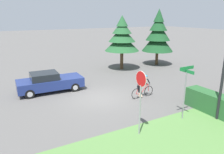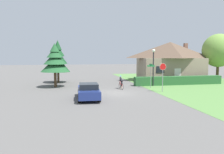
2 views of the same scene
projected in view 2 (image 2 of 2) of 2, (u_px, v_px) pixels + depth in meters
The scene contains 12 objects.
ground_plane at pixel (114, 93), 21.90m from camera, with size 140.00×140.00×0.00m, color #5B5956.
grass_verge_right at pixel (200, 85), 28.17m from camera, with size 16.00×36.00×0.01m, color #568442.
cottage_house at pixel (170, 61), 32.46m from camera, with size 10.03×7.18×5.74m.
hedge_row at pixel (179, 80), 28.01m from camera, with size 11.76×0.90×1.10m, color #285B2D.
sedan_left_lane at pixel (88, 91), 18.82m from camera, with size 1.96×4.50×1.40m.
cyclist at pixel (121, 83), 24.50m from camera, with size 0.44×1.75×1.49m.
stop_sign at pixel (163, 72), 22.23m from camera, with size 0.71×0.07×2.97m.
street_lamp at pixel (153, 60), 26.59m from camera, with size 0.39×0.39×4.61m.
street_name_sign at pixel (151, 71), 25.04m from camera, with size 0.90×0.90×2.80m.
conifer_tall_near at pixel (55, 61), 25.69m from camera, with size 3.34×3.34×5.20m.
conifer_tall_far at pixel (58, 60), 29.98m from camera, with size 3.27×3.27×5.85m.
deciduous_tree_right at pixel (218, 51), 32.33m from camera, with size 4.67×4.67×6.94m.
Camera 2 is at (-4.44, -21.18, 3.76)m, focal length 35.00 mm.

